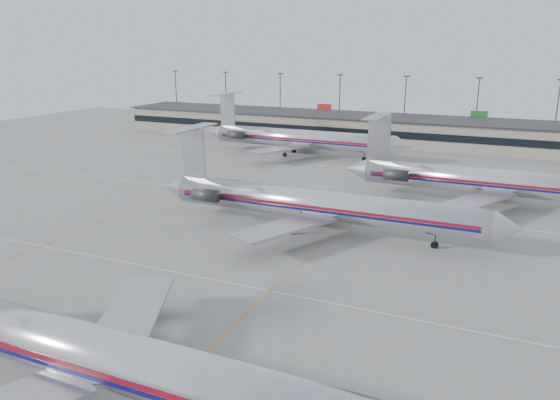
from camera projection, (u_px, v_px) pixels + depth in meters
The scene contains 9 objects.
ground at pixel (218, 340), 43.80m from camera, with size 260.00×260.00×0.00m, color gray.
apron_markings at pixel (271, 291), 52.57m from camera, with size 160.00×0.15×0.02m, color silver.
terminal at pixel (429, 132), 128.84m from camera, with size 162.00×17.00×6.25m.
light_mast_row at pixel (440, 103), 139.66m from camera, with size 163.60×0.40×15.28m.
jet_foreground at pixel (74, 347), 36.01m from camera, with size 47.64×28.05×12.47m.
jet_second_row at pixel (314, 204), 68.75m from camera, with size 47.22×27.81×12.36m.
jet_third_row at pixel (491, 181), 79.88m from camera, with size 46.10×28.36×12.61m.
jet_back_row at pixel (299, 138), 116.50m from camera, with size 46.68×28.71×12.76m.
belt_loader at pixel (205, 387), 36.78m from camera, with size 4.39×2.64×2.26m.
Camera 1 is at (20.64, -33.53, 22.82)m, focal length 35.00 mm.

